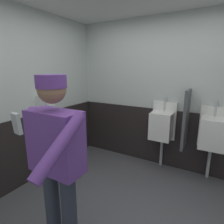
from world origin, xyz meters
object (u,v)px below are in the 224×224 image
Objects in this scene: urinal_left at (162,125)px; person at (56,152)px; cell_phone at (17,124)px; urinal_middle at (213,133)px; hand_dryer at (46,105)px.

person reaches higher than urinal_left.
cell_phone is at bearing -92.85° from urinal_left.
urinal_left is 11.27× the size of cell_phone.
person reaches higher than urinal_middle.
urinal_left is at bearing 77.74° from person.
cell_phone is at bearing -59.35° from person.
urinal_middle is 2.55m from hand_dryer.
cell_phone is (-0.87, -2.43, 0.65)m from urinal_middle.
cell_phone reaches higher than hand_dryer.
person is at bearing -37.79° from hand_dryer.
hand_dryer is at bearing -154.99° from urinal_middle.
cell_phone reaches higher than urinal_middle.
cell_phone is (0.30, -0.50, 0.44)m from person.
person reaches higher than cell_phone.
person is at bearing -121.24° from urinal_middle.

